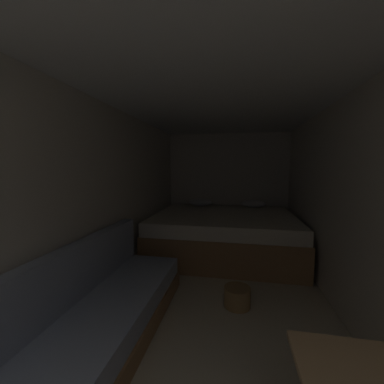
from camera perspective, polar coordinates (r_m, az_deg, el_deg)
The scene contains 8 objects.
ground_plane at distance 2.68m, azimuth 5.39°, elevation -26.25°, with size 7.17×7.17×0.00m, color beige.
wall_back at distance 4.89m, azimuth 8.41°, elevation 1.44°, with size 2.47×0.05×2.10m, color beige.
wall_left at distance 2.69m, azimuth -20.97°, elevation -2.48°, with size 0.05×5.17×2.10m, color beige.
wall_right at distance 2.50m, azimuth 34.47°, elevation -3.73°, with size 0.05×5.17×2.10m, color beige.
ceiling_slab at distance 2.37m, azimuth 5.93°, elevation 23.05°, with size 2.47×5.17×0.05m, color white.
bed at distance 4.03m, azimuth 7.65°, elevation -9.79°, with size 2.25×1.85×0.81m.
sofa_left at distance 2.18m, azimuth -23.63°, elevation -27.44°, with size 0.69×2.42×0.79m.
wicker_basket at distance 2.71m, azimuth 10.80°, elevation -23.43°, with size 0.27×0.27×0.20m.
Camera 1 is at (0.20, -0.18, 1.42)m, focal length 22.25 mm.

